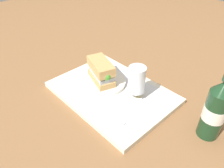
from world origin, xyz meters
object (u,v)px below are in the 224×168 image
Objects in this scene: plate at (101,82)px; sandwich at (101,71)px; beer_glass at (137,81)px; beer_bottle at (216,109)px.

plate is 0.05m from sandwich.
beer_glass is 0.47× the size of beer_bottle.
plate is 0.71× the size of beer_bottle.
sandwich is (0.00, -0.00, 0.05)m from plate.
plate is at bearing -168.30° from beer_bottle.
sandwich is 0.15m from beer_glass.
beer_bottle is (0.26, 0.05, 0.01)m from beer_glass.
plate is 1.32× the size of sandwich.
sandwich is at bearing -18.24° from plate.
beer_glass is at bearing -169.32° from beer_bottle.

